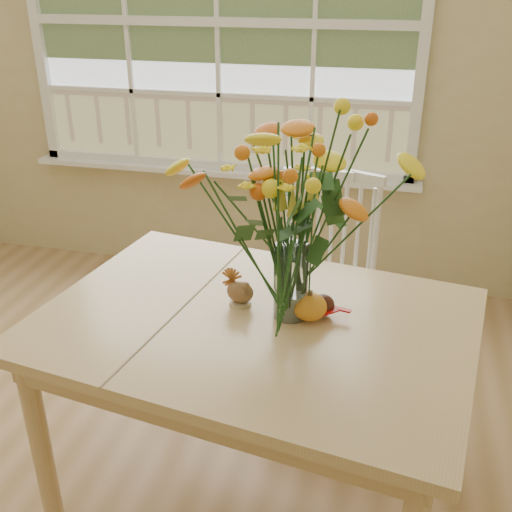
# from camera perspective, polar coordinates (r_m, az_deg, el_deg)

# --- Properties ---
(wall_back) EXTENTS (4.00, 0.02, 2.70)m
(wall_back) POSITION_cam_1_polar(r_m,az_deg,el_deg) (3.64, -3.46, 18.27)
(wall_back) COLOR tan
(wall_back) RESTS_ON floor
(window) EXTENTS (2.42, 0.12, 1.74)m
(window) POSITION_cam_1_polar(r_m,az_deg,el_deg) (3.58, -3.73, 21.07)
(window) COLOR silver
(window) RESTS_ON wall_back
(dining_table) EXTENTS (1.56, 1.22, 0.76)m
(dining_table) POSITION_cam_1_polar(r_m,az_deg,el_deg) (2.06, -0.13, -8.09)
(dining_table) COLOR tan
(dining_table) RESTS_ON floor
(windsor_chair) EXTENTS (0.48, 0.46, 0.98)m
(windsor_chair) POSITION_cam_1_polar(r_m,az_deg,el_deg) (2.79, 6.61, -1.43)
(windsor_chair) COLOR white
(windsor_chair) RESTS_ON floor
(flower_vase) EXTENTS (0.54, 0.54, 0.64)m
(flower_vase) POSITION_cam_1_polar(r_m,az_deg,el_deg) (1.86, 3.52, 4.50)
(flower_vase) COLOR white
(flower_vase) RESTS_ON dining_table
(pumpkin) EXTENTS (0.11, 0.11, 0.09)m
(pumpkin) POSITION_cam_1_polar(r_m,az_deg,el_deg) (1.98, 5.13, -4.96)
(pumpkin) COLOR orange
(pumpkin) RESTS_ON dining_table
(turkey_figurine) EXTENTS (0.11, 0.09, 0.12)m
(turkey_figurine) POSITION_cam_1_polar(r_m,az_deg,el_deg) (2.06, -1.53, -3.46)
(turkey_figurine) COLOR #CCB78C
(turkey_figurine) RESTS_ON dining_table
(dark_gourd) EXTENTS (0.13, 0.08, 0.07)m
(dark_gourd) POSITION_cam_1_polar(r_m,az_deg,el_deg) (2.02, 6.37, -4.75)
(dark_gourd) COLOR #38160F
(dark_gourd) RESTS_ON dining_table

